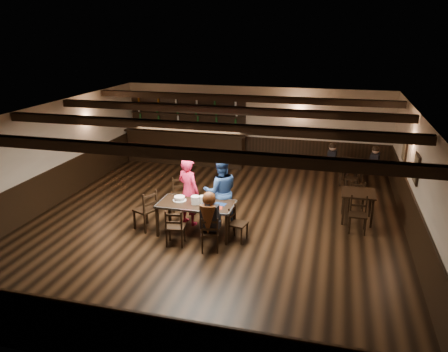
% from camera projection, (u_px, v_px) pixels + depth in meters
% --- Properties ---
extents(ground, '(10.00, 10.00, 0.00)m').
position_uv_depth(ground, '(214.00, 223.00, 10.64)').
color(ground, black).
rests_on(ground, ground).
extents(room_shell, '(9.02, 10.02, 2.71)m').
position_uv_depth(room_shell, '(214.00, 154.00, 10.11)').
color(room_shell, beige).
rests_on(room_shell, ground).
extents(dining_table, '(1.73, 0.87, 0.75)m').
position_uv_depth(dining_table, '(196.00, 206.00, 9.89)').
color(dining_table, black).
rests_on(dining_table, ground).
extents(chair_near_left, '(0.45, 0.43, 0.85)m').
position_uv_depth(chair_near_left, '(175.00, 225.00, 9.37)').
color(chair_near_left, black).
rests_on(chair_near_left, ground).
extents(chair_near_right, '(0.46, 0.45, 0.80)m').
position_uv_depth(chair_near_right, '(210.00, 232.00, 9.12)').
color(chair_near_right, black).
rests_on(chair_near_right, ground).
extents(chair_end_left, '(0.57, 0.59, 0.97)m').
position_uv_depth(chair_end_left, '(148.00, 207.00, 10.13)').
color(chair_end_left, black).
rests_on(chair_end_left, ground).
extents(chair_end_right, '(0.42, 0.43, 0.80)m').
position_uv_depth(chair_end_right, '(235.00, 220.00, 9.66)').
color(chair_end_right, black).
rests_on(chair_end_right, ground).
extents(chair_far_pushed, '(0.51, 0.50, 0.85)m').
position_uv_depth(chair_far_pushed, '(180.00, 191.00, 11.33)').
color(chair_far_pushed, black).
rests_on(chair_far_pushed, ground).
extents(woman_pink, '(0.71, 0.61, 1.65)m').
position_uv_depth(woman_pink, '(188.00, 191.00, 10.38)').
color(woman_pink, '#FF3468').
rests_on(woman_pink, ground).
extents(man_blue, '(1.01, 0.91, 1.70)m').
position_uv_depth(man_blue, '(221.00, 191.00, 10.30)').
color(man_blue, navy).
rests_on(man_blue, ground).
extents(seated_person, '(0.37, 0.56, 0.91)m').
position_uv_depth(seated_person, '(209.00, 213.00, 9.04)').
color(seated_person, black).
rests_on(seated_person, ground).
extents(cake, '(0.31, 0.31, 0.10)m').
position_uv_depth(cake, '(180.00, 199.00, 10.02)').
color(cake, white).
rests_on(cake, dining_table).
extents(plate_stack_a, '(0.19, 0.19, 0.18)m').
position_uv_depth(plate_stack_a, '(195.00, 200.00, 9.81)').
color(plate_stack_a, white).
rests_on(plate_stack_a, dining_table).
extents(plate_stack_b, '(0.16, 0.16, 0.19)m').
position_uv_depth(plate_stack_b, '(203.00, 200.00, 9.81)').
color(plate_stack_b, white).
rests_on(plate_stack_b, dining_table).
extents(tea_light, '(0.04, 0.04, 0.06)m').
position_uv_depth(tea_light, '(201.00, 202.00, 9.89)').
color(tea_light, '#A5A8AD').
rests_on(tea_light, dining_table).
extents(salt_shaker, '(0.03, 0.03, 0.08)m').
position_uv_depth(salt_shaker, '(209.00, 203.00, 9.75)').
color(salt_shaker, silver).
rests_on(salt_shaker, dining_table).
extents(pepper_shaker, '(0.04, 0.04, 0.09)m').
position_uv_depth(pepper_shaker, '(212.00, 204.00, 9.71)').
color(pepper_shaker, '#A5A8AD').
rests_on(pepper_shaker, dining_table).
extents(drink_glass, '(0.07, 0.07, 0.11)m').
position_uv_depth(drink_glass, '(212.00, 200.00, 9.88)').
color(drink_glass, silver).
rests_on(drink_glass, dining_table).
extents(menu_red, '(0.32, 0.25, 0.00)m').
position_uv_depth(menu_red, '(216.00, 208.00, 9.62)').
color(menu_red, maroon).
rests_on(menu_red, dining_table).
extents(menu_blue, '(0.28, 0.22, 0.00)m').
position_uv_depth(menu_blue, '(220.00, 204.00, 9.81)').
color(menu_blue, '#0E2147').
rests_on(menu_blue, dining_table).
extents(bar_counter, '(4.34, 0.70, 2.20)m').
position_uv_depth(bar_counter, '(186.00, 142.00, 15.29)').
color(bar_counter, black).
rests_on(bar_counter, ground).
extents(back_table_a, '(0.80, 0.80, 0.75)m').
position_uv_depth(back_table_a, '(358.00, 196.00, 10.58)').
color(back_table_a, black).
rests_on(back_table_a, ground).
extents(back_table_b, '(0.80, 0.80, 0.75)m').
position_uv_depth(back_table_b, '(352.00, 164.00, 13.11)').
color(back_table_b, black).
rests_on(back_table_b, ground).
extents(bg_patron_left, '(0.28, 0.41, 0.79)m').
position_uv_depth(bg_patron_left, '(332.00, 156.00, 13.20)').
color(bg_patron_left, black).
rests_on(bg_patron_left, ground).
extents(bg_patron_right, '(0.31, 0.41, 0.77)m').
position_uv_depth(bg_patron_right, '(375.00, 159.00, 12.93)').
color(bg_patron_right, black).
rests_on(bg_patron_right, ground).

